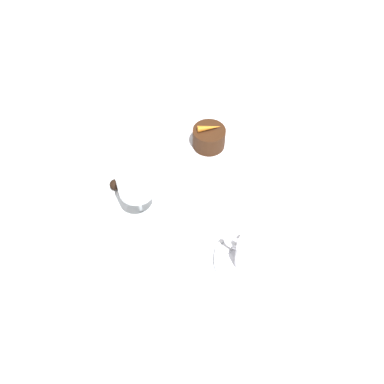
{
  "coord_description": "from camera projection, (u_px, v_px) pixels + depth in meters",
  "views": [
    {
      "loc": [
        -0.24,
        0.44,
        0.61
      ],
      "look_at": [
        -0.04,
        0.07,
        0.04
      ],
      "focal_mm": 35.0,
      "sensor_mm": 36.0,
      "label": 1
    }
  ],
  "objects": [
    {
      "name": "coffee_cup",
      "position": [
        258.0,
        255.0,
        0.63
      ],
      "size": [
        0.1,
        0.08,
        0.05
      ],
      "color": "white",
      "rests_on": "saucer"
    },
    {
      "name": "dinner_plate",
      "position": [
        187.0,
        149.0,
        0.82
      ],
      "size": [
        0.26,
        0.26,
        0.01
      ],
      "color": "white",
      "rests_on": "ground_plane"
    },
    {
      "name": "dessert_cake",
      "position": [
        207.0,
        137.0,
        0.8
      ],
      "size": [
        0.07,
        0.07,
        0.04
      ],
      "color": "#381E0F",
      "rests_on": "dinner_plate"
    },
    {
      "name": "carrot_garnish",
      "position": [
        208.0,
        127.0,
        0.78
      ],
      "size": [
        0.05,
        0.04,
        0.01
      ],
      "color": "orange",
      "rests_on": "dessert_cake"
    },
    {
      "name": "ground_plane",
      "position": [
        192.0,
        173.0,
        0.79
      ],
      "size": [
        3.0,
        3.0,
        0.0
      ],
      "primitive_type": "plane",
      "color": "white"
    },
    {
      "name": "wine_glass",
      "position": [
        136.0,
        182.0,
        0.66
      ],
      "size": [
        0.07,
        0.07,
        0.13
      ],
      "color": "silver",
      "rests_on": "ground_plane"
    },
    {
      "name": "spoon",
      "position": [
        233.0,
        247.0,
        0.67
      ],
      "size": [
        0.04,
        0.11,
        0.0
      ],
      "color": "silver",
      "rests_on": "saucer"
    },
    {
      "name": "saucer",
      "position": [
        254.0,
        261.0,
        0.66
      ],
      "size": [
        0.14,
        0.14,
        0.01
      ],
      "color": "white",
      "rests_on": "ground_plane"
    },
    {
      "name": "chocolate_truffle",
      "position": [
        115.0,
        185.0,
        0.76
      ],
      "size": [
        0.02,
        0.02,
        0.02
      ],
      "color": "black",
      "rests_on": "ground_plane"
    },
    {
      "name": "fork",
      "position": [
        261.0,
        179.0,
        0.78
      ],
      "size": [
        0.04,
        0.19,
        0.01
      ],
      "color": "silver",
      "rests_on": "ground_plane"
    }
  ]
}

